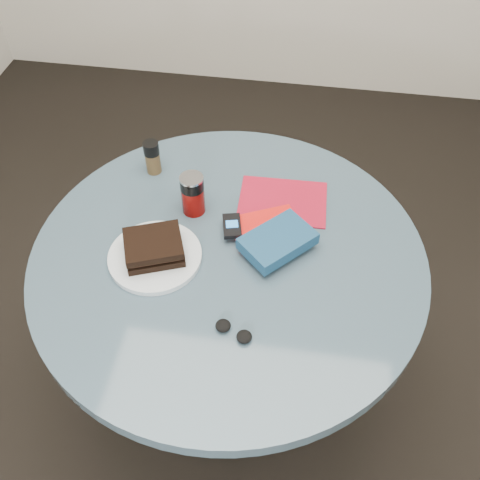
# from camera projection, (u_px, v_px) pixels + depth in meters

# --- Properties ---
(ground) EXTENTS (4.00, 4.00, 0.00)m
(ground) POSITION_uv_depth(u_px,v_px,m) (232.00, 387.00, 1.91)
(ground) COLOR black
(ground) RESTS_ON ground
(table) EXTENTS (1.00, 1.00, 0.75)m
(table) POSITION_uv_depth(u_px,v_px,m) (229.00, 290.00, 1.47)
(table) COLOR black
(table) RESTS_ON ground
(plate) EXTENTS (0.26, 0.26, 0.01)m
(plate) POSITION_uv_depth(u_px,v_px,m) (155.00, 256.00, 1.33)
(plate) COLOR silver
(plate) RESTS_ON table
(sandwich) EXTENTS (0.17, 0.16, 0.05)m
(sandwich) POSITION_uv_depth(u_px,v_px,m) (154.00, 247.00, 1.31)
(sandwich) COLOR black
(sandwich) RESTS_ON plate
(soda_can) EXTENTS (0.08, 0.08, 0.12)m
(soda_can) POSITION_uv_depth(u_px,v_px,m) (193.00, 194.00, 1.41)
(soda_can) COLOR #6E0805
(soda_can) RESTS_ON table
(pepper_grinder) EXTENTS (0.05, 0.05, 0.10)m
(pepper_grinder) POSITION_uv_depth(u_px,v_px,m) (152.00, 157.00, 1.52)
(pepper_grinder) COLOR #46361E
(pepper_grinder) RESTS_ON table
(magazine) EXTENTS (0.24, 0.19, 0.00)m
(magazine) POSITION_uv_depth(u_px,v_px,m) (283.00, 201.00, 1.47)
(magazine) COLOR maroon
(magazine) RESTS_ON table
(red_book) EXTENTS (0.21, 0.18, 0.01)m
(red_book) POSITION_uv_depth(u_px,v_px,m) (265.00, 227.00, 1.39)
(red_book) COLOR red
(red_book) RESTS_ON magazine
(novel) EXTENTS (0.20, 0.21, 0.03)m
(novel) POSITION_uv_depth(u_px,v_px,m) (278.00, 241.00, 1.33)
(novel) COLOR navy
(novel) RESTS_ON red_book
(mp3_player) EXTENTS (0.06, 0.09, 0.01)m
(mp3_player) POSITION_uv_depth(u_px,v_px,m) (232.00, 226.00, 1.38)
(mp3_player) COLOR black
(mp3_player) RESTS_ON red_book
(headphones) EXTENTS (0.10, 0.07, 0.02)m
(headphones) POSITION_uv_depth(u_px,v_px,m) (234.00, 331.00, 1.18)
(headphones) COLOR black
(headphones) RESTS_ON table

